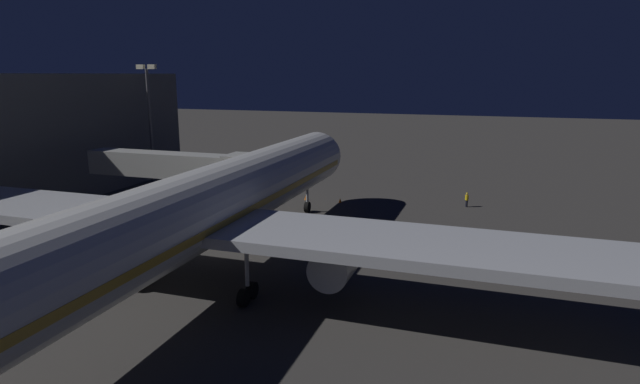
{
  "coord_description": "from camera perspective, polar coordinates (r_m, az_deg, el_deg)",
  "views": [
    {
      "loc": [
        -19.18,
        41.88,
        15.06
      ],
      "look_at": [
        -3.0,
        -6.38,
        3.5
      ],
      "focal_mm": 29.18,
      "sensor_mm": 36.0,
      "label": 1
    }
  ],
  "objects": [
    {
      "name": "traffic_cone_nose_port",
      "position": [
        62.46,
        2.22,
        -0.91
      ],
      "size": [
        0.36,
        0.36,
        0.55
      ],
      "primitive_type": "cone",
      "color": "orange",
      "rests_on": "ground_plane"
    },
    {
      "name": "traffic_cone_nose_starboard",
      "position": [
        63.8,
        -1.57,
        -0.61
      ],
      "size": [
        0.36,
        0.36,
        0.55
      ],
      "primitive_type": "cone",
      "color": "orange",
      "rests_on": "ground_plane"
    },
    {
      "name": "jet_bridge",
      "position": [
        55.18,
        -14.51,
        2.74
      ],
      "size": [
        19.52,
        3.4,
        7.36
      ],
      "color": "#9E9E99",
      "rests_on": "ground_plane"
    },
    {
      "name": "ground_crew_by_belt_loader",
      "position": [
        62.53,
        15.8,
        -0.75
      ],
      "size": [
        0.4,
        0.4,
        1.71
      ],
      "color": "black",
      "rests_on": "ground_plane"
    },
    {
      "name": "ground_plane",
      "position": [
        48.46,
        -5.8,
        -5.38
      ],
      "size": [
        320.0,
        320.0,
        0.0
      ],
      "primitive_type": "plane",
      "color": "#383533"
    },
    {
      "name": "airliner_at_gate",
      "position": [
        36.24,
        -14.18,
        -2.52
      ],
      "size": [
        56.52,
        60.17,
        20.45
      ],
      "color": "silver",
      "rests_on": "ground_plane"
    },
    {
      "name": "apron_floodlight_mast",
      "position": [
        75.19,
        -18.17,
        7.98
      ],
      "size": [
        2.9,
        0.5,
        16.33
      ],
      "color": "#59595E",
      "rests_on": "ground_plane"
    }
  ]
}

